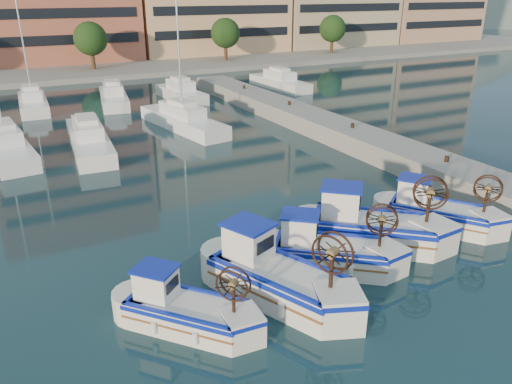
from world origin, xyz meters
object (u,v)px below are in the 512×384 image
(fishing_boat_a, at_px, (184,309))
(fishing_boat_d, at_px, (369,226))
(fishing_boat_c, at_px, (327,250))
(fishing_boat_b, at_px, (275,275))
(fishing_boat_e, at_px, (436,211))

(fishing_boat_a, relative_size, fishing_boat_d, 0.77)
(fishing_boat_c, bearing_deg, fishing_boat_d, -36.09)
(fishing_boat_b, bearing_deg, fishing_boat_d, -7.23)
(fishing_boat_b, distance_m, fishing_boat_e, 9.01)
(fishing_boat_a, relative_size, fishing_boat_b, 0.75)
(fishing_boat_c, bearing_deg, fishing_boat_b, 144.90)
(fishing_boat_a, bearing_deg, fishing_boat_e, -34.03)
(fishing_boat_a, height_order, fishing_boat_c, fishing_boat_c)
(fishing_boat_a, relative_size, fishing_boat_c, 0.88)
(fishing_boat_a, distance_m, fishing_boat_d, 8.64)
(fishing_boat_a, xyz_separation_m, fishing_boat_d, (8.49, 1.56, 0.20))
(fishing_boat_d, height_order, fishing_boat_e, fishing_boat_d)
(fishing_boat_c, relative_size, fishing_boat_e, 0.99)
(fishing_boat_d, xyz_separation_m, fishing_boat_e, (3.69, -0.06, -0.12))
(fishing_boat_d, bearing_deg, fishing_boat_b, 146.63)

